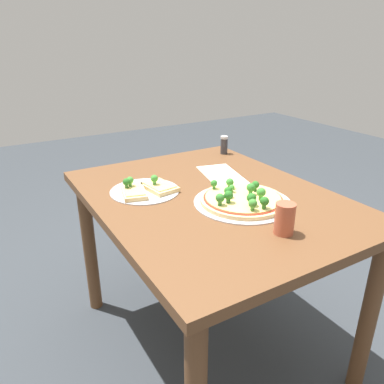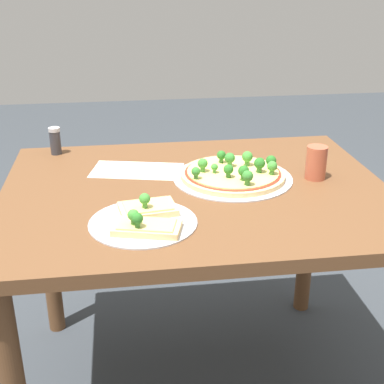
% 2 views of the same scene
% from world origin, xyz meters
% --- Properties ---
extents(ground_plane, '(8.00, 8.00, 0.00)m').
position_xyz_m(ground_plane, '(0.00, 0.00, 0.00)').
color(ground_plane, '#33383D').
extents(dining_table, '(1.10, 0.85, 0.71)m').
position_xyz_m(dining_table, '(0.00, 0.00, 0.62)').
color(dining_table, brown).
rests_on(dining_table, ground_plane).
extents(pizza_tray_whole, '(0.36, 0.36, 0.07)m').
position_xyz_m(pizza_tray_whole, '(0.12, 0.05, 0.73)').
color(pizza_tray_whole, '#B7B7BC').
rests_on(pizza_tray_whole, dining_table).
extents(pizza_tray_slice, '(0.27, 0.27, 0.06)m').
position_xyz_m(pizza_tray_slice, '(-0.16, -0.20, 0.73)').
color(pizza_tray_slice, '#B7B7BC').
rests_on(pizza_tray_slice, dining_table).
extents(drinking_cup, '(0.06, 0.06, 0.10)m').
position_xyz_m(drinking_cup, '(0.36, 0.03, 0.76)').
color(drinking_cup, '#AD5138').
rests_on(drinking_cup, dining_table).
extents(condiment_shaker, '(0.04, 0.04, 0.09)m').
position_xyz_m(condiment_shaker, '(-0.42, 0.35, 0.76)').
color(condiment_shaker, '#333338').
rests_on(condiment_shaker, dining_table).
extents(paper_menu, '(0.30, 0.21, 0.00)m').
position_xyz_m(paper_menu, '(-0.16, 0.16, 0.72)').
color(paper_menu, silver).
rests_on(paper_menu, dining_table).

